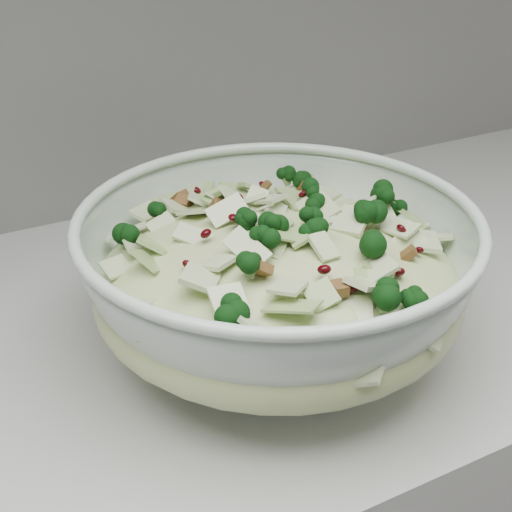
{
  "coord_description": "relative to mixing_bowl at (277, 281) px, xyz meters",
  "views": [
    {
      "loc": [
        -0.68,
        1.12,
        1.31
      ],
      "look_at": [
        -0.42,
        1.61,
        1.0
      ],
      "focal_mm": 50.0,
      "sensor_mm": 36.0,
      "label": 1
    }
  ],
  "objects": [
    {
      "name": "salad",
      "position": [
        0.0,
        -0.0,
        0.02
      ],
      "size": [
        0.41,
        0.41,
        0.15
      ],
      "rotation": [
        0.0,
        0.0,
        0.27
      ],
      "color": "beige",
      "rests_on": "mixing_bowl"
    },
    {
      "name": "counter",
      "position": [
        0.4,
        0.1,
        -0.52
      ],
      "size": [
        3.6,
        0.6,
        0.9
      ],
      "primitive_type": "cube",
      "color": "#ABABA6",
      "rests_on": "floor"
    },
    {
      "name": "mixing_bowl",
      "position": [
        0.0,
        0.0,
        0.0
      ],
      "size": [
        0.46,
        0.46,
        0.14
      ],
      "rotation": [
        0.0,
        0.0,
        0.33
      ],
      "color": "#B8CABC",
      "rests_on": "counter"
    }
  ]
}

